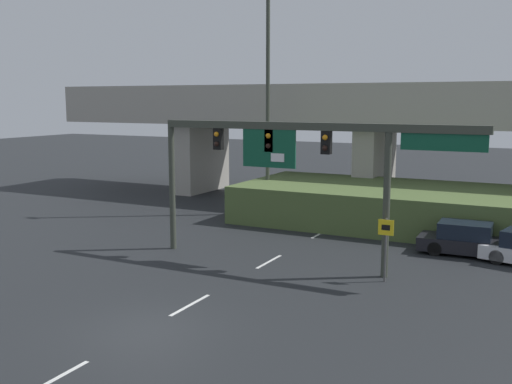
% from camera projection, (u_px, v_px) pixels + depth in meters
% --- Properties ---
extents(ground_plane, '(160.00, 160.00, 0.00)m').
position_uv_depth(ground_plane, '(147.00, 329.00, 18.47)').
color(ground_plane, black).
extents(lane_markings, '(0.14, 33.64, 0.01)m').
position_uv_depth(lane_markings, '(297.00, 246.00, 28.85)').
color(lane_markings, silver).
rests_on(lane_markings, ground).
extents(signal_gantry, '(14.04, 0.44, 6.07)m').
position_uv_depth(signal_gantry, '(295.00, 151.00, 24.87)').
color(signal_gantry, '#383D33').
rests_on(signal_gantry, ground).
extents(speed_limit_sign, '(0.60, 0.11, 2.51)m').
position_uv_depth(speed_limit_sign, '(386.00, 241.00, 22.96)').
color(speed_limit_sign, '#4C4C4C').
rests_on(speed_limit_sign, ground).
extents(highway_light_pole_near, '(0.70, 0.36, 15.94)m').
position_uv_depth(highway_light_pole_near, '(268.00, 77.00, 35.76)').
color(highway_light_pole_near, '#383D33').
rests_on(highway_light_pole_near, ground).
extents(overpass_bridge, '(47.84, 7.15, 8.00)m').
position_uv_depth(overpass_bridge, '(376.00, 121.00, 39.52)').
color(overpass_bridge, '#A39E93').
rests_on(overpass_bridge, ground).
extents(grass_embankment, '(19.85, 8.38, 2.13)m').
position_uv_depth(grass_embankment, '(417.00, 208.00, 33.21)').
color(grass_embankment, '#4C6033').
rests_on(grass_embankment, ground).
extents(parked_sedan_near_right, '(4.43, 1.91, 1.48)m').
position_uv_depth(parked_sedan_near_right, '(467.00, 240.00, 27.19)').
color(parked_sedan_near_right, black).
rests_on(parked_sedan_near_right, ground).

